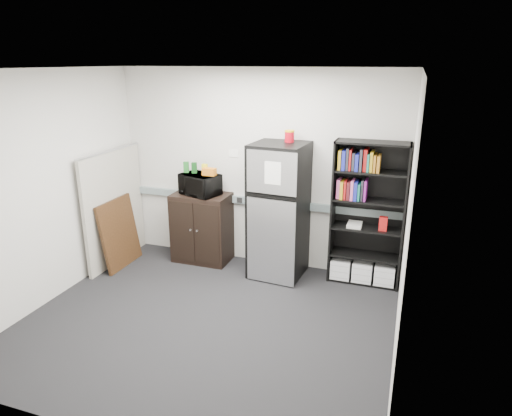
% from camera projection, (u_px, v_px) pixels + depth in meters
% --- Properties ---
extents(floor, '(4.00, 4.00, 0.00)m').
position_uv_depth(floor, '(207.00, 321.00, 5.10)').
color(floor, black).
rests_on(floor, ground).
extents(wall_back, '(4.00, 0.02, 2.70)m').
position_uv_depth(wall_back, '(258.00, 169.00, 6.25)').
color(wall_back, silver).
rests_on(wall_back, floor).
extents(wall_right, '(0.02, 3.50, 2.70)m').
position_uv_depth(wall_right, '(407.00, 228.00, 4.06)').
color(wall_right, silver).
rests_on(wall_right, floor).
extents(wall_left, '(0.02, 3.50, 2.70)m').
position_uv_depth(wall_left, '(47.00, 189.00, 5.30)').
color(wall_left, silver).
rests_on(wall_left, floor).
extents(ceiling, '(4.00, 3.50, 0.02)m').
position_uv_depth(ceiling, '(198.00, 69.00, 4.26)').
color(ceiling, white).
rests_on(ceiling, wall_back).
extents(electrical_raceway, '(3.92, 0.05, 0.10)m').
position_uv_depth(electrical_raceway, '(257.00, 201.00, 6.37)').
color(electrical_raceway, gray).
rests_on(electrical_raceway, wall_back).
extents(wall_note, '(0.14, 0.00, 0.10)m').
position_uv_depth(wall_note, '(234.00, 154.00, 6.29)').
color(wall_note, white).
rests_on(wall_note, wall_back).
extents(bookshelf, '(0.90, 0.34, 1.85)m').
position_uv_depth(bookshelf, '(367.00, 215.00, 5.75)').
color(bookshelf, black).
rests_on(bookshelf, floor).
extents(cubicle_partition, '(0.06, 1.30, 1.62)m').
position_uv_depth(cubicle_partition, '(114.00, 207.00, 6.40)').
color(cubicle_partition, '#A8A395').
rests_on(cubicle_partition, floor).
extents(cabinet, '(0.79, 0.53, 0.99)m').
position_uv_depth(cabinet, '(202.00, 227.00, 6.53)').
color(cabinet, black).
rests_on(cabinet, floor).
extents(microwave, '(0.61, 0.50, 0.29)m').
position_uv_depth(microwave, '(200.00, 184.00, 6.31)').
color(microwave, black).
rests_on(microwave, cabinet).
extents(snack_box_a, '(0.08, 0.07, 0.15)m').
position_uv_depth(snack_box_a, '(186.00, 167.00, 6.34)').
color(snack_box_a, '#1B5F20').
rests_on(snack_box_a, microwave).
extents(snack_box_b, '(0.08, 0.07, 0.15)m').
position_uv_depth(snack_box_b, '(194.00, 168.00, 6.31)').
color(snack_box_b, '#0D3911').
rests_on(snack_box_b, microwave).
extents(snack_box_c, '(0.07, 0.05, 0.14)m').
position_uv_depth(snack_box_c, '(205.00, 169.00, 6.26)').
color(snack_box_c, yellow).
rests_on(snack_box_c, microwave).
extents(snack_bag, '(0.18, 0.11, 0.10)m').
position_uv_depth(snack_bag, '(209.00, 172.00, 6.19)').
color(snack_bag, orange).
rests_on(snack_bag, microwave).
extents(refrigerator, '(0.72, 0.75, 1.79)m').
position_uv_depth(refrigerator, '(279.00, 211.00, 5.97)').
color(refrigerator, black).
rests_on(refrigerator, floor).
extents(coffee_can, '(0.12, 0.12, 0.17)m').
position_uv_depth(coffee_can, '(289.00, 135.00, 5.76)').
color(coffee_can, '#AC0716').
rests_on(coffee_can, refrigerator).
extents(framed_poster, '(0.18, 0.75, 0.96)m').
position_uv_depth(framed_poster, '(120.00, 233.00, 6.36)').
color(framed_poster, '#311C0D').
rests_on(framed_poster, floor).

